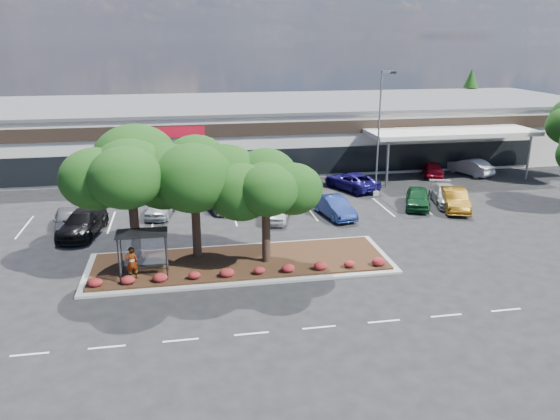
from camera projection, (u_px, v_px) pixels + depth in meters
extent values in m
plane|color=black|center=(286.00, 291.00, 29.17)|extent=(160.00, 160.00, 0.00)
cube|color=silver|center=(228.00, 132.00, 60.14)|extent=(80.00, 20.00, 6.00)
cube|color=#505052|center=(227.00, 103.00, 59.20)|extent=(80.40, 20.40, 0.30)
cube|color=black|center=(237.00, 130.00, 50.17)|extent=(80.00, 0.25, 1.20)
cube|color=black|center=(238.00, 164.00, 51.14)|extent=(60.00, 0.18, 2.60)
cube|color=red|center=(171.00, 132.00, 49.09)|extent=(6.00, 0.12, 1.00)
cube|color=silver|center=(452.00, 132.00, 51.38)|extent=(16.00, 5.00, 0.40)
cylinder|color=gray|center=(387.00, 164.00, 49.02)|extent=(0.24, 0.24, 4.20)
cylinder|color=gray|center=(528.00, 158.00, 51.39)|extent=(0.24, 0.24, 4.20)
cube|color=#989994|center=(241.00, 264.00, 32.56)|extent=(18.00, 6.00, 0.15)
cube|color=#3D2B17|center=(241.00, 262.00, 32.52)|extent=(17.20, 5.20, 0.12)
cube|color=silver|center=(29.00, 354.00, 23.39)|extent=(1.60, 0.12, 0.01)
cube|color=silver|center=(107.00, 347.00, 23.93)|extent=(1.60, 0.12, 0.01)
cube|color=silver|center=(181.00, 340.00, 24.47)|extent=(1.60, 0.12, 0.01)
cube|color=silver|center=(251.00, 334.00, 25.01)|extent=(1.60, 0.12, 0.01)
cube|color=silver|center=(319.00, 327.00, 25.55)|extent=(1.60, 0.12, 0.01)
cube|color=silver|center=(384.00, 321.00, 26.10)|extent=(1.60, 0.12, 0.01)
cube|color=silver|center=(446.00, 315.00, 26.64)|extent=(1.60, 0.12, 0.01)
cube|color=silver|center=(506.00, 310.00, 27.18)|extent=(1.60, 0.12, 0.01)
cube|color=silver|center=(25.00, 227.00, 39.03)|extent=(0.12, 5.00, 0.01)
cube|color=silver|center=(69.00, 224.00, 39.54)|extent=(0.12, 5.00, 0.01)
cube|color=silver|center=(111.00, 222.00, 40.05)|extent=(0.12, 5.00, 0.01)
cube|color=silver|center=(153.00, 220.00, 40.56)|extent=(0.12, 5.00, 0.01)
cube|color=silver|center=(194.00, 217.00, 41.06)|extent=(0.12, 5.00, 0.01)
cube|color=silver|center=(234.00, 215.00, 41.57)|extent=(0.12, 5.00, 0.01)
cube|color=silver|center=(272.00, 213.00, 42.08)|extent=(0.12, 5.00, 0.01)
cube|color=silver|center=(310.00, 211.00, 42.59)|extent=(0.12, 5.00, 0.01)
cube|color=silver|center=(347.00, 209.00, 43.10)|extent=(0.12, 5.00, 0.01)
cube|color=silver|center=(383.00, 207.00, 43.61)|extent=(0.12, 5.00, 0.01)
cube|color=silver|center=(418.00, 205.00, 44.11)|extent=(0.12, 5.00, 0.01)
cube|color=silver|center=(453.00, 203.00, 44.62)|extent=(0.12, 5.00, 0.01)
cylinder|color=black|center=(121.00, 252.00, 30.46)|extent=(0.08, 0.08, 2.50)
cylinder|color=black|center=(167.00, 249.00, 30.89)|extent=(0.08, 0.08, 2.50)
cylinder|color=black|center=(119.00, 261.00, 29.25)|extent=(0.08, 0.08, 2.50)
cylinder|color=black|center=(166.00, 258.00, 29.67)|extent=(0.08, 0.08, 2.50)
cube|color=black|center=(142.00, 233.00, 29.68)|extent=(2.75, 1.55, 0.10)
cube|color=silver|center=(144.00, 249.00, 30.64)|extent=(2.30, 0.03, 2.00)
cube|color=black|center=(145.00, 267.00, 30.54)|extent=(2.00, 0.35, 0.06)
cone|color=#183C11|center=(469.00, 101.00, 74.82)|extent=(3.96, 3.96, 9.00)
imported|color=#594C47|center=(132.00, 263.00, 29.82)|extent=(0.79, 0.64, 1.87)
cube|color=#989994|center=(375.00, 193.00, 46.75)|extent=(0.50, 0.50, 0.40)
cylinder|color=gray|center=(379.00, 132.00, 45.17)|extent=(0.14, 0.14, 10.07)
cube|color=gray|center=(386.00, 72.00, 43.89)|extent=(0.92, 0.49, 0.14)
cube|color=black|center=(391.00, 72.00, 44.13)|extent=(0.52, 0.42, 0.18)
imported|color=#5C5D65|center=(68.00, 220.00, 38.10)|extent=(2.60, 4.83, 1.56)
imported|color=black|center=(83.00, 223.00, 37.41)|extent=(3.32, 5.89, 1.61)
imported|color=#9DA3A8|center=(160.00, 206.00, 41.31)|extent=(2.55, 4.65, 1.50)
imported|color=#585960|center=(219.00, 197.00, 43.36)|extent=(3.84, 6.28, 1.70)
imported|color=silver|center=(277.00, 211.00, 40.32)|extent=(2.92, 4.61, 1.46)
imported|color=navy|center=(335.00, 207.00, 41.08)|extent=(2.49, 4.92, 1.55)
imported|color=#13431F|center=(418.00, 198.00, 43.34)|extent=(3.51, 4.95, 1.57)
imported|color=#B7B7B7|center=(446.00, 195.00, 44.23)|extent=(3.17, 5.41, 1.47)
imported|color=#6A420A|center=(454.00, 199.00, 42.75)|extent=(3.07, 5.30, 1.65)
imported|color=navy|center=(140.00, 188.00, 46.41)|extent=(2.56, 5.28, 1.45)
imported|color=navy|center=(168.00, 182.00, 48.07)|extent=(3.04, 5.04, 1.57)
imported|color=#0D125B|center=(213.00, 190.00, 45.92)|extent=(2.72, 4.54, 1.41)
imported|color=silver|center=(265.00, 183.00, 48.17)|extent=(2.60, 5.13, 1.39)
imported|color=navy|center=(277.00, 182.00, 48.19)|extent=(4.47, 6.15, 1.55)
imported|color=black|center=(306.00, 179.00, 48.86)|extent=(2.63, 5.26, 1.66)
imported|color=#160F5A|center=(351.00, 181.00, 48.42)|extent=(4.57, 6.06, 1.53)
imported|color=maroon|center=(433.00, 169.00, 52.98)|extent=(3.15, 4.76, 1.51)
imported|color=#9DA1A9|center=(470.00, 167.00, 53.64)|extent=(3.38, 5.09, 1.59)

